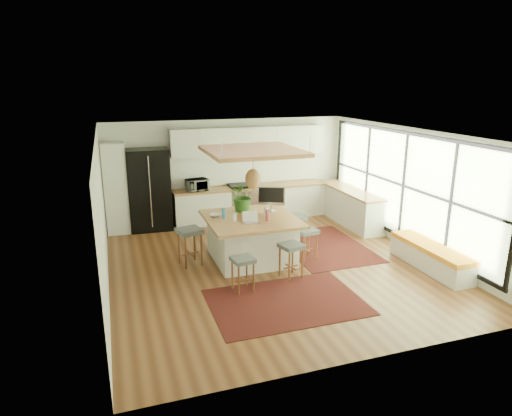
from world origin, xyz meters
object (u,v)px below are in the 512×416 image
object	(u,v)px
stool_near_right	(291,260)
stool_right_front	(307,244)
island_plant	(243,199)
fridge	(150,193)
stool_right_back	(294,232)
laptop	(251,217)
stool_near_left	(243,272)
microwave	(197,184)
monitor	(271,200)
stool_left_side	(190,248)
island	(251,238)

from	to	relation	value
stool_near_right	stool_right_front	bearing A→B (deg)	47.65
stool_right_front	island_plant	distance (m)	1.67
fridge	stool_right_front	distance (m)	4.35
stool_right_back	laptop	bearing A→B (deg)	-150.04
island_plant	stool_near_left	bearing A→B (deg)	-107.18
fridge	stool_right_front	bearing A→B (deg)	-44.84
fridge	microwave	size ratio (longest dim) A/B	3.75
laptop	monitor	size ratio (longest dim) A/B	0.54
stool_near_right	microwave	xyz separation A→B (m)	(-1.04, 3.84, 0.76)
stool_right_back	microwave	world-z (taller)	microwave
fridge	microwave	distance (m)	1.22
fridge	stool_near_right	bearing A→B (deg)	-57.28
laptop	microwave	world-z (taller)	microwave
microwave	stool_right_back	bearing A→B (deg)	-66.82
stool_right_front	stool_near_right	bearing A→B (deg)	-132.35
stool_left_side	monitor	bearing A→B (deg)	5.85
microwave	island	bearing A→B (deg)	-91.23
stool_near_right	fridge	bearing A→B (deg)	119.89
stool_left_side	microwave	bearing A→B (deg)	75.20
stool_near_right	microwave	world-z (taller)	microwave
island	monitor	distance (m)	0.97
fridge	stool_near_right	xyz separation A→B (m)	(2.25, -3.91, -0.57)
microwave	monitor	bearing A→B (deg)	-77.92
stool_near_right	stool_right_front	world-z (taller)	stool_near_right
fridge	stool_near_left	size ratio (longest dim) A/B	3.22
island	island_plant	distance (m)	0.90
laptop	stool_right_front	bearing A→B (deg)	-1.51
stool_right_front	stool_right_back	size ratio (longest dim) A/B	0.89
stool_near_right	stool_right_back	distance (m)	1.65
fridge	stool_left_side	bearing A→B (deg)	-76.21
stool_right_front	stool_right_back	xyz separation A→B (m)	(0.04, 0.78, 0.00)
stool_right_front	fridge	bearing A→B (deg)	132.33
stool_near_right	stool_right_front	size ratio (longest dim) A/B	1.00
laptop	microwave	distance (m)	3.10
stool_near_right	stool_right_back	size ratio (longest dim) A/B	0.90
fridge	stool_near_left	xyz separation A→B (m)	(1.20, -4.17, -0.57)
stool_right_front	laptop	xyz separation A→B (m)	(-1.21, 0.05, 0.70)
stool_near_right	stool_left_side	size ratio (longest dim) A/B	0.88
island	stool_near_right	distance (m)	1.21
stool_near_left	stool_left_side	distance (m)	1.65
stool_near_left	monitor	distance (m)	2.21
microwave	island_plant	distance (m)	2.28
fridge	island_plant	xyz separation A→B (m)	(1.79, -2.27, 0.28)
laptop	microwave	size ratio (longest dim) A/B	0.60
island_plant	microwave	bearing A→B (deg)	104.82
laptop	monitor	world-z (taller)	monitor
island	stool_right_back	xyz separation A→B (m)	(1.15, 0.38, -0.11)
island	stool_right_front	bearing A→B (deg)	-19.56
stool_right_back	stool_left_side	bearing A→B (deg)	-173.94
fridge	monitor	bearing A→B (deg)	-43.62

